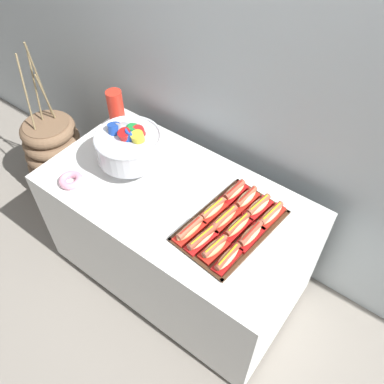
{
  "coord_description": "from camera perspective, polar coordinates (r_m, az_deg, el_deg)",
  "views": [
    {
      "loc": [
        0.89,
        -1.04,
        2.29
      ],
      "look_at": [
        0.08,
        0.04,
        0.8
      ],
      "focal_mm": 37.43,
      "sensor_mm": 36.0,
      "label": 1
    }
  ],
  "objects": [
    {
      "name": "hot_dog_10",
      "position": [
        1.97,
        9.43,
        -2.03
      ],
      "size": [
        0.09,
        0.17,
        0.06
      ],
      "color": "red",
      "rests_on": "serving_tray"
    },
    {
      "name": "donut",
      "position": [
        2.18,
        -16.89,
        1.62
      ],
      "size": [
        0.13,
        0.13,
        0.04
      ],
      "color": "pink",
      "rests_on": "buffet_table"
    },
    {
      "name": "hot_dog_11",
      "position": [
        1.95,
        11.19,
        -3.18
      ],
      "size": [
        0.08,
        0.19,
        0.06
      ],
      "color": "red",
      "rests_on": "serving_tray"
    },
    {
      "name": "floor_vase",
      "position": [
        3.1,
        -18.68,
        4.79
      ],
      "size": [
        0.45,
        0.45,
        1.18
      ],
      "color": "brown",
      "rests_on": "ground_plane"
    },
    {
      "name": "hot_dog_3",
      "position": [
        1.78,
        5.08,
        -9.35
      ],
      "size": [
        0.06,
        0.17,
        0.06
      ],
      "color": "#B21414",
      "rests_on": "serving_tray"
    },
    {
      "name": "hot_dog_5",
      "position": [
        1.91,
        4.71,
        -3.72
      ],
      "size": [
        0.08,
        0.18,
        0.06
      ],
      "color": "red",
      "rests_on": "serving_tray"
    },
    {
      "name": "buffet_table",
      "position": [
        2.33,
        -2.18,
        -6.27
      ],
      "size": [
        1.44,
        0.76,
        0.76
      ],
      "color": "white",
      "rests_on": "ground_plane"
    },
    {
      "name": "back_wall",
      "position": [
        2.06,
        6.88,
        18.89
      ],
      "size": [
        6.0,
        0.1,
        2.6
      ],
      "primitive_type": "cube",
      "color": "#B2BCC1",
      "rests_on": "ground_plane"
    },
    {
      "name": "hot_dog_2",
      "position": [
        1.8,
        3.22,
        -7.98
      ],
      "size": [
        0.09,
        0.16,
        0.06
      ],
      "color": "red",
      "rests_on": "serving_tray"
    },
    {
      "name": "ground_plane",
      "position": [
        2.66,
        -1.93,
        -11.32
      ],
      "size": [
        10.0,
        10.0,
        0.0
      ],
      "primitive_type": "plane",
      "color": "gray"
    },
    {
      "name": "hot_dog_6",
      "position": [
        1.88,
        6.48,
        -4.86
      ],
      "size": [
        0.08,
        0.19,
        0.06
      ],
      "color": "#B21414",
      "rests_on": "serving_tray"
    },
    {
      "name": "punch_bowl",
      "position": [
        2.11,
        -8.94,
        6.6
      ],
      "size": [
        0.35,
        0.35,
        0.27
      ],
      "color": "silver",
      "rests_on": "buffet_table"
    },
    {
      "name": "hot_dog_0",
      "position": [
        1.86,
        -0.32,
        -5.39
      ],
      "size": [
        0.08,
        0.19,
        0.06
      ],
      "color": "red",
      "rests_on": "serving_tray"
    },
    {
      "name": "cup_stack",
      "position": [
        2.42,
        -10.76,
        11.46
      ],
      "size": [
        0.09,
        0.09,
        0.24
      ],
      "color": "red",
      "rests_on": "buffet_table"
    },
    {
      "name": "hot_dog_8",
      "position": [
        2.03,
        6.02,
        0.11
      ],
      "size": [
        0.08,
        0.17,
        0.06
      ],
      "color": "#B21414",
      "rests_on": "serving_tray"
    },
    {
      "name": "hot_dog_7",
      "position": [
        1.86,
        8.3,
        -6.08
      ],
      "size": [
        0.07,
        0.18,
        0.06
      ],
      "color": "#B21414",
      "rests_on": "serving_tray"
    },
    {
      "name": "serving_tray",
      "position": [
        1.92,
        5.52,
        -4.84
      ],
      "size": [
        0.38,
        0.55,
        0.01
      ],
      "color": "#472B19",
      "rests_on": "buffet_table"
    },
    {
      "name": "hot_dog_4",
      "position": [
        1.94,
        2.99,
        -2.54
      ],
      "size": [
        0.08,
        0.17,
        0.06
      ],
      "color": "red",
      "rests_on": "serving_tray"
    },
    {
      "name": "hot_dog_1",
      "position": [
        1.83,
        1.42,
        -6.68
      ],
      "size": [
        0.08,
        0.19,
        0.06
      ],
      "color": "red",
      "rests_on": "serving_tray"
    },
    {
      "name": "hot_dog_9",
      "position": [
        2.0,
        7.71,
        -0.91
      ],
      "size": [
        0.08,
        0.16,
        0.06
      ],
      "color": "red",
      "rests_on": "serving_tray"
    }
  ]
}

